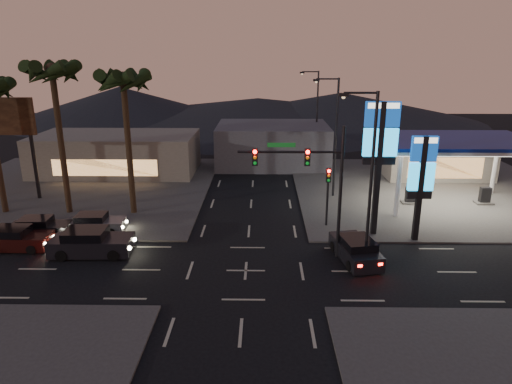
{
  "coord_description": "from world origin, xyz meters",
  "views": [
    {
      "loc": [
        0.95,
        -23.55,
        11.95
      ],
      "look_at": [
        0.5,
        5.56,
        3.0
      ],
      "focal_mm": 32.0,
      "sensor_mm": 36.0,
      "label": 1
    }
  ],
  "objects_px": {
    "car_lane_a_mid": "(15,239)",
    "car_lane_b_front": "(95,224)",
    "traffic_signal_mast": "(311,174)",
    "gas_station": "(454,144)",
    "pylon_sign_tall": "(380,142)",
    "pylon_sign_short": "(422,173)",
    "car_lane_a_front": "(91,243)",
    "car_lane_b_mid": "(40,228)",
    "suv_station": "(356,250)"
  },
  "relations": [
    {
      "from": "traffic_signal_mast",
      "to": "car_lane_a_front",
      "type": "height_order",
      "value": "traffic_signal_mast"
    },
    {
      "from": "car_lane_b_front",
      "to": "car_lane_a_front",
      "type": "bearing_deg",
      "value": -73.97
    },
    {
      "from": "car_lane_a_mid",
      "to": "car_lane_b_front",
      "type": "height_order",
      "value": "car_lane_a_mid"
    },
    {
      "from": "pylon_sign_short",
      "to": "suv_station",
      "type": "distance_m",
      "value": 6.7
    },
    {
      "from": "traffic_signal_mast",
      "to": "suv_station",
      "type": "height_order",
      "value": "traffic_signal_mast"
    },
    {
      "from": "gas_station",
      "to": "pylon_sign_tall",
      "type": "relative_size",
      "value": 1.36
    },
    {
      "from": "traffic_signal_mast",
      "to": "pylon_sign_tall",
      "type": "bearing_deg",
      "value": 36.52
    },
    {
      "from": "traffic_signal_mast",
      "to": "gas_station",
      "type": "bearing_deg",
      "value": 39.28
    },
    {
      "from": "pylon_sign_short",
      "to": "car_lane_b_front",
      "type": "distance_m",
      "value": 22.05
    },
    {
      "from": "pylon_sign_tall",
      "to": "car_lane_a_front",
      "type": "xyz_separation_m",
      "value": [
        -18.09,
        -3.42,
        -5.64
      ]
    },
    {
      "from": "pylon_sign_tall",
      "to": "car_lane_a_front",
      "type": "bearing_deg",
      "value": -169.29
    },
    {
      "from": "gas_station",
      "to": "car_lane_b_front",
      "type": "xyz_separation_m",
      "value": [
        -26.64,
        -6.29,
        -4.47
      ]
    },
    {
      "from": "car_lane_a_front",
      "to": "car_lane_b_mid",
      "type": "distance_m",
      "value": 5.3
    },
    {
      "from": "car_lane_a_mid",
      "to": "suv_station",
      "type": "relative_size",
      "value": 0.94
    },
    {
      "from": "gas_station",
      "to": "pylon_sign_short",
      "type": "xyz_separation_m",
      "value": [
        -5.0,
        -7.5,
        -0.42
      ]
    },
    {
      "from": "pylon_sign_tall",
      "to": "car_lane_b_front",
      "type": "distance_m",
      "value": 19.99
    },
    {
      "from": "car_lane_a_front",
      "to": "car_lane_b_front",
      "type": "height_order",
      "value": "car_lane_a_front"
    },
    {
      "from": "pylon_sign_tall",
      "to": "car_lane_a_front",
      "type": "height_order",
      "value": "pylon_sign_tall"
    },
    {
      "from": "pylon_sign_tall",
      "to": "traffic_signal_mast",
      "type": "relative_size",
      "value": 1.12
    },
    {
      "from": "car_lane_b_front",
      "to": "car_lane_a_mid",
      "type": "bearing_deg",
      "value": -144.63
    },
    {
      "from": "car_lane_a_mid",
      "to": "car_lane_b_mid",
      "type": "relative_size",
      "value": 1.06
    },
    {
      "from": "car_lane_a_mid",
      "to": "car_lane_b_mid",
      "type": "bearing_deg",
      "value": 73.8
    },
    {
      "from": "gas_station",
      "to": "car_lane_a_front",
      "type": "distance_m",
      "value": 27.79
    },
    {
      "from": "traffic_signal_mast",
      "to": "car_lane_b_mid",
      "type": "xyz_separation_m",
      "value": [
        -17.85,
        2.88,
        -4.61
      ]
    },
    {
      "from": "traffic_signal_mast",
      "to": "car_lane_b_front",
      "type": "height_order",
      "value": "traffic_signal_mast"
    },
    {
      "from": "gas_station",
      "to": "traffic_signal_mast",
      "type": "xyz_separation_m",
      "value": [
        -12.24,
        -10.01,
        0.15
      ]
    },
    {
      "from": "car_lane_a_front",
      "to": "suv_station",
      "type": "xyz_separation_m",
      "value": [
        16.11,
        -0.58,
        -0.07
      ]
    },
    {
      "from": "car_lane_a_mid",
      "to": "car_lane_b_front",
      "type": "relative_size",
      "value": 1.07
    },
    {
      "from": "car_lane_b_front",
      "to": "suv_station",
      "type": "relative_size",
      "value": 0.88
    },
    {
      "from": "car_lane_a_front",
      "to": "car_lane_b_mid",
      "type": "height_order",
      "value": "car_lane_a_front"
    },
    {
      "from": "pylon_sign_short",
      "to": "suv_station",
      "type": "relative_size",
      "value": 1.5
    },
    {
      "from": "gas_station",
      "to": "car_lane_a_mid",
      "type": "distance_m",
      "value": 32.32
    },
    {
      "from": "traffic_signal_mast",
      "to": "car_lane_a_mid",
      "type": "height_order",
      "value": "traffic_signal_mast"
    },
    {
      "from": "car_lane_a_front",
      "to": "suv_station",
      "type": "relative_size",
      "value": 1.09
    },
    {
      "from": "pylon_sign_tall",
      "to": "car_lane_a_mid",
      "type": "distance_m",
      "value": 24.03
    },
    {
      "from": "gas_station",
      "to": "car_lane_a_front",
      "type": "height_order",
      "value": "gas_station"
    },
    {
      "from": "pylon_sign_short",
      "to": "car_lane_a_mid",
      "type": "height_order",
      "value": "pylon_sign_short"
    },
    {
      "from": "car_lane_b_mid",
      "to": "traffic_signal_mast",
      "type": "bearing_deg",
      "value": -9.15
    },
    {
      "from": "gas_station",
      "to": "traffic_signal_mast",
      "type": "bearing_deg",
      "value": -140.72
    },
    {
      "from": "car_lane_b_front",
      "to": "car_lane_b_mid",
      "type": "bearing_deg",
      "value": -166.2
    },
    {
      "from": "traffic_signal_mast",
      "to": "car_lane_b_front",
      "type": "distance_m",
      "value": 15.57
    },
    {
      "from": "pylon_sign_tall",
      "to": "pylon_sign_short",
      "type": "bearing_deg",
      "value": -21.8
    },
    {
      "from": "pylon_sign_tall",
      "to": "suv_station",
      "type": "xyz_separation_m",
      "value": [
        -1.99,
        -4.0,
        -5.71
      ]
    },
    {
      "from": "pylon_sign_tall",
      "to": "car_lane_a_mid",
      "type": "bearing_deg",
      "value": -173.46
    },
    {
      "from": "car_lane_b_front",
      "to": "car_lane_b_mid",
      "type": "height_order",
      "value": "car_lane_b_mid"
    },
    {
      "from": "car_lane_a_front",
      "to": "pylon_sign_tall",
      "type": "bearing_deg",
      "value": 10.71
    },
    {
      "from": "pylon_sign_short",
      "to": "car_lane_b_front",
      "type": "xyz_separation_m",
      "value": [
        -21.64,
        1.21,
        -4.05
      ]
    },
    {
      "from": "car_lane_b_front",
      "to": "pylon_sign_tall",
      "type": "bearing_deg",
      "value": -0.64
    },
    {
      "from": "pylon_sign_tall",
      "to": "traffic_signal_mast",
      "type": "xyz_separation_m",
      "value": [
        -4.74,
        -3.51,
        -1.17
      ]
    },
    {
      "from": "car_lane_b_mid",
      "to": "gas_station",
      "type": "bearing_deg",
      "value": 13.34
    }
  ]
}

